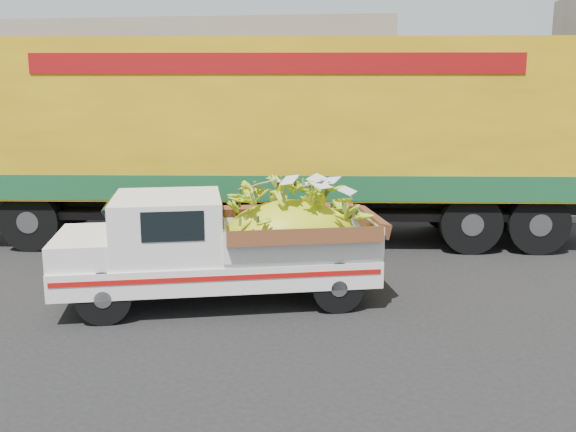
# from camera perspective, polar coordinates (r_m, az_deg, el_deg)

# --- Properties ---
(ground) EXTENTS (100.00, 100.00, 0.00)m
(ground) POSITION_cam_1_polar(r_m,az_deg,el_deg) (8.94, 3.88, -8.08)
(ground) COLOR black
(ground) RESTS_ON ground
(curb) EXTENTS (60.00, 0.25, 0.15)m
(curb) POSITION_cam_1_polar(r_m,az_deg,el_deg) (14.96, 5.71, 0.34)
(curb) COLOR gray
(curb) RESTS_ON ground
(sidewalk) EXTENTS (60.00, 4.00, 0.14)m
(sidewalk) POSITION_cam_1_polar(r_m,az_deg,el_deg) (17.02, 6.02, 1.72)
(sidewalk) COLOR gray
(sidewalk) RESTS_ON ground
(building_left) EXTENTS (18.00, 6.00, 5.00)m
(building_left) POSITION_cam_1_polar(r_m,az_deg,el_deg) (24.23, -12.83, 10.27)
(building_left) COLOR gray
(building_left) RESTS_ON ground
(pickup_truck) EXTENTS (4.62, 2.75, 1.53)m
(pickup_truck) POSITION_cam_1_polar(r_m,az_deg,el_deg) (9.02, -4.09, -2.47)
(pickup_truck) COLOR black
(pickup_truck) RESTS_ON ground
(semi_trailer) EXTENTS (12.03, 3.88, 3.80)m
(semi_trailer) POSITION_cam_1_polar(r_m,az_deg,el_deg) (12.39, -0.74, 7.57)
(semi_trailer) COLOR black
(semi_trailer) RESTS_ON ground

